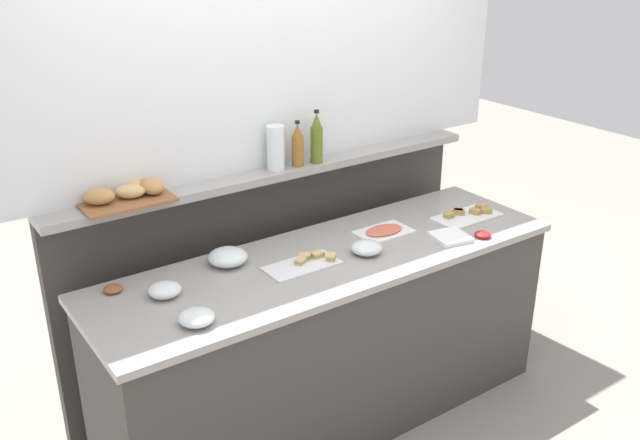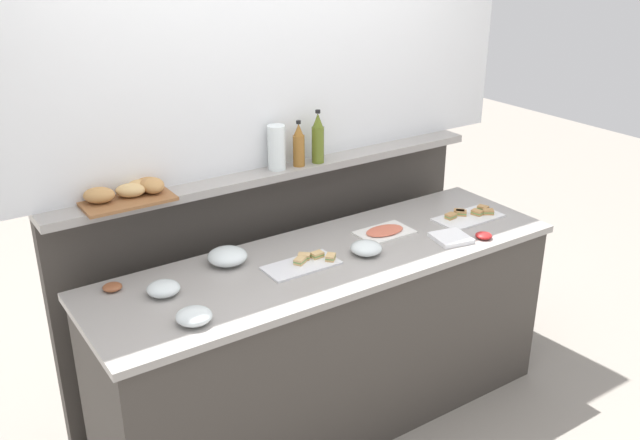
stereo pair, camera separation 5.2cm
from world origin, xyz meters
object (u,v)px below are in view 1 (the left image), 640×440
vinegar_bottle_amber (298,146)px  glass_bowl_medium (197,318)px  glass_bowl_small (366,248)px  condiment_bowl_red (113,289)px  condiment_bowl_dark (483,234)px  water_carafe (276,148)px  cold_cuts_platter (384,231)px  glass_bowl_extra (228,258)px  olive_oil_bottle (317,139)px  napkin_stack (450,237)px  bread_basket (131,192)px  sandwich_platter_side (467,215)px  glass_bowl_large (165,290)px  sandwich_platter_front (305,263)px

vinegar_bottle_amber → glass_bowl_medium: bearing=-144.8°
glass_bowl_small → glass_bowl_medium: bearing=-172.8°
condiment_bowl_red → glass_bowl_small: bearing=-16.0°
glass_bowl_medium → vinegar_bottle_amber: bearing=35.2°
condiment_bowl_dark → water_carafe: (-0.77, 0.71, 0.41)m
cold_cuts_platter → vinegar_bottle_amber: 0.61m
glass_bowl_extra → vinegar_bottle_amber: bearing=23.1°
glass_bowl_small → olive_oil_bottle: olive_oil_bottle is taller
glass_bowl_small → napkin_stack: size_ratio=0.89×
condiment_bowl_red → bread_basket: (0.20, 0.21, 0.33)m
cold_cuts_platter → condiment_bowl_red: size_ratio=3.43×
condiment_bowl_dark → napkin_stack: size_ratio=0.49×
glass_bowl_extra → condiment_bowl_dark: (1.19, -0.46, -0.02)m
water_carafe → glass_bowl_medium: bearing=-140.0°
glass_bowl_small → condiment_bowl_red: size_ratio=1.83×
sandwich_platter_side → glass_bowl_large: 1.68m
glass_bowl_small → sandwich_platter_side: bearing=3.7°
olive_oil_bottle → vinegar_bottle_amber: bearing=176.0°
glass_bowl_extra → olive_oil_bottle: 0.80m
sandwich_platter_side → glass_bowl_medium: bearing=-174.3°
bread_basket → glass_bowl_large: bearing=-94.9°
sandwich_platter_side → napkin_stack: bearing=-150.9°
sandwich_platter_front → condiment_bowl_red: size_ratio=4.22×
napkin_stack → bread_basket: bread_basket is taller
glass_bowl_medium → olive_oil_bottle: bearing=31.8°
glass_bowl_medium → bread_basket: (0.02, 0.66, 0.32)m
vinegar_bottle_amber → glass_bowl_extra: bearing=-156.9°
glass_bowl_small → water_carafe: bearing=108.1°
sandwich_platter_side → glass_bowl_large: glass_bowl_large is taller
napkin_stack → vinegar_bottle_amber: (-0.50, 0.62, 0.40)m
condiment_bowl_red → water_carafe: size_ratio=0.37×
sandwich_platter_front → glass_bowl_medium: (-0.63, -0.18, 0.02)m
sandwich_platter_side → condiment_bowl_dark: bearing=-119.1°
glass_bowl_large → glass_bowl_small: 0.97m
sandwich_platter_side → napkin_stack: sandwich_platter_side is taller
sandwich_platter_side → glass_bowl_large: size_ratio=2.62×
condiment_bowl_red → olive_oil_bottle: (1.18, 0.18, 0.42)m
cold_cuts_platter → condiment_bowl_dark: 0.49m
glass_bowl_medium → olive_oil_bottle: size_ratio=0.52×
glass_bowl_medium → condiment_bowl_red: bearing=112.2°
glass_bowl_small → glass_bowl_extra: bearing=155.1°
vinegar_bottle_amber → condiment_bowl_dark: bearing=-46.8°
sandwich_platter_front → olive_oil_bottle: olive_oil_bottle is taller
bread_basket → water_carafe: 0.75m
napkin_stack → bread_basket: size_ratio=0.42×
cold_cuts_platter → olive_oil_bottle: (-0.16, 0.36, 0.42)m
glass_bowl_extra → bread_basket: (-0.33, 0.26, 0.31)m
condiment_bowl_dark → napkin_stack: (-0.15, 0.08, -0.00)m
glass_bowl_large → condiment_bowl_dark: glass_bowl_large is taller
glass_bowl_large → olive_oil_bottle: olive_oil_bottle is taller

